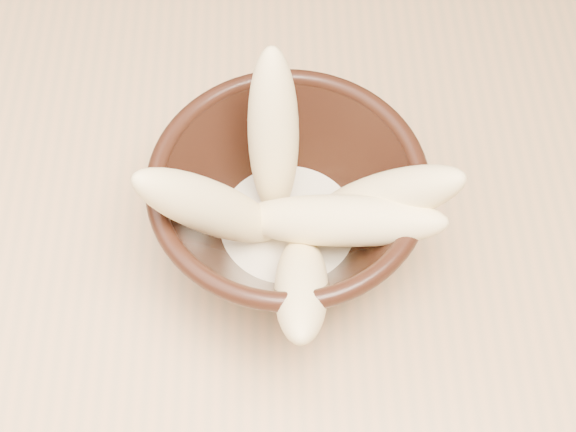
{
  "coord_description": "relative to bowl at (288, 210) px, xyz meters",
  "views": [
    {
      "loc": [
        -0.24,
        -0.15,
        1.27
      ],
      "look_at": [
        -0.24,
        0.13,
        0.8
      ],
      "focal_mm": 50.0,
      "sensor_mm": 36.0,
      "label": 1
    }
  ],
  "objects": [
    {
      "name": "banana_front",
      "position": [
        0.01,
        -0.06,
        0.01
      ],
      "size": [
        0.04,
        0.12,
        0.1
      ],
      "primitive_type": "ellipsoid",
      "rotation": [
        0.97,
        0.0,
        -0.05
      ],
      "color": "#F9D993",
      "rests_on": "bowl"
    },
    {
      "name": "banana_across",
      "position": [
        0.03,
        -0.02,
        0.02
      ],
      "size": [
        0.15,
        0.07,
        0.08
      ],
      "primitive_type": "ellipsoid",
      "rotation": [
        1.22,
        0.0,
        1.3
      ],
      "color": "#F9D993",
      "rests_on": "bowl"
    },
    {
      "name": "banana_upright",
      "position": [
        -0.01,
        0.03,
        0.04
      ],
      "size": [
        0.03,
        0.08,
        0.13
      ],
      "primitive_type": "ellipsoid",
      "rotation": [
        0.35,
        0.0,
        3.13
      ],
      "color": "#F9D993",
      "rests_on": "bowl"
    },
    {
      "name": "milk_puddle",
      "position": [
        -0.0,
        0.0,
        -0.02
      ],
      "size": [
        0.1,
        0.1,
        0.01
      ],
      "primitive_type": "cylinder",
      "color": "beige",
      "rests_on": "bowl"
    },
    {
      "name": "banana_left",
      "position": [
        -0.05,
        -0.02,
        0.04
      ],
      "size": [
        0.11,
        0.07,
        0.13
      ],
      "primitive_type": "ellipsoid",
      "rotation": [
        0.63,
        0.0,
        -1.24
      ],
      "color": "#F9D993",
      "rests_on": "bowl"
    },
    {
      "name": "banana_right",
      "position": [
        0.06,
        -0.01,
        0.03
      ],
      "size": [
        0.12,
        0.07,
        0.12
      ],
      "primitive_type": "ellipsoid",
      "rotation": [
        0.75,
        0.0,
        1.2
      ],
      "color": "#F9D993",
      "rests_on": "bowl"
    },
    {
      "name": "bowl",
      "position": [
        0.0,
        0.0,
        0.0
      ],
      "size": [
        0.18,
        0.18,
        0.1
      ],
      "rotation": [
        0.0,
        0.0,
        0.26
      ],
      "color": "black",
      "rests_on": "table"
    }
  ]
}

